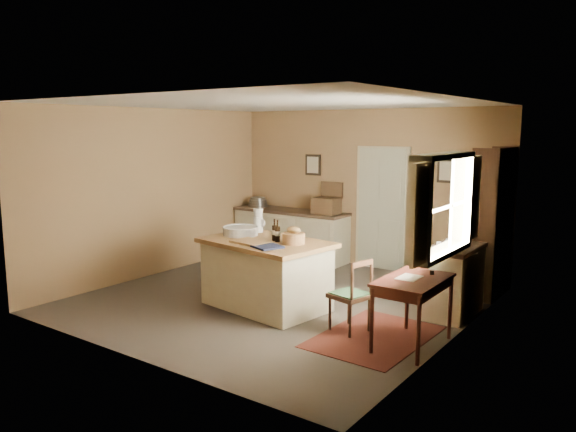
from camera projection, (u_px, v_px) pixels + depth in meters
name	position (u px, v px, depth m)	size (l,w,h in m)	color
ground	(278.00, 300.00, 7.85)	(5.00, 5.00, 0.00)	#4B4339
wall_back	(365.00, 189.00, 9.65)	(5.00, 0.10, 2.70)	olive
wall_front	(130.00, 231.00, 5.64)	(5.00, 0.10, 2.70)	olive
wall_left	(154.00, 192.00, 9.09)	(0.10, 5.00, 2.70)	olive
wall_right	(459.00, 222.00, 6.21)	(0.10, 5.00, 2.70)	olive
ceiling	(278.00, 103.00, 7.44)	(5.00, 5.00, 0.00)	silver
door	(382.00, 207.00, 9.47)	(0.97, 0.06, 2.11)	beige
framed_prints	(375.00, 168.00, 9.47)	(2.82, 0.02, 0.38)	black
window	(447.00, 205.00, 6.06)	(0.25, 1.99, 1.12)	beige
work_island	(266.00, 272.00, 7.47)	(1.81, 1.31, 1.20)	beige
sideboard	(291.00, 232.00, 10.32)	(2.23, 0.63, 1.18)	beige
rug	(374.00, 337.00, 6.45)	(1.10, 1.60, 0.01)	#4E1D12
writing_desk	(413.00, 287.00, 6.08)	(0.60, 0.99, 0.82)	#35140F
desk_chair	(350.00, 296.00, 6.57)	(0.40, 0.40, 0.86)	#311C11
right_cabinet	(453.00, 280.00, 7.16)	(0.54, 0.96, 0.99)	beige
shelving_unit	(495.00, 223.00, 7.94)	(0.36, 0.95, 2.11)	#311C11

